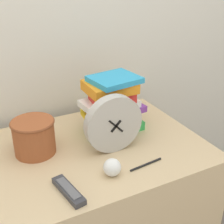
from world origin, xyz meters
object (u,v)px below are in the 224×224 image
(desk_clock, at_px, (114,124))
(crumpled_paper_ball, at_px, (112,167))
(pen, at_px, (146,164))
(basket, at_px, (34,136))
(book_stack, at_px, (112,105))
(tv_remote, at_px, (68,191))

(desk_clock, relative_size, crumpled_paper_ball, 3.67)
(crumpled_paper_ball, relative_size, pen, 0.45)
(desk_clock, bearing_deg, pen, -68.89)
(basket, bearing_deg, desk_clock, -23.99)
(book_stack, relative_size, crumpled_paper_ball, 4.20)
(desk_clock, xyz_separation_m, pen, (0.06, -0.15, -0.11))
(crumpled_paper_ball, height_order, pen, crumpled_paper_ball)
(tv_remote, distance_m, pen, 0.31)
(desk_clock, relative_size, basket, 1.39)
(book_stack, bearing_deg, desk_clock, -114.83)
(tv_remote, bearing_deg, pen, 2.81)
(basket, height_order, crumpled_paper_ball, basket)
(tv_remote, xyz_separation_m, crumpled_paper_ball, (0.17, 0.02, 0.02))
(book_stack, xyz_separation_m, pen, (-0.01, -0.29, -0.12))
(crumpled_paper_ball, bearing_deg, book_stack, 62.92)
(book_stack, relative_size, pen, 1.87)
(desk_clock, distance_m, book_stack, 0.16)
(desk_clock, height_order, tv_remote, desk_clock)
(tv_remote, bearing_deg, basket, 96.21)
(crumpled_paper_ball, bearing_deg, tv_remote, -172.59)
(book_stack, height_order, crumpled_paper_ball, book_stack)
(pen, bearing_deg, desk_clock, 111.11)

